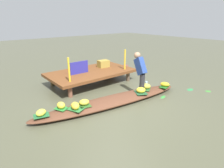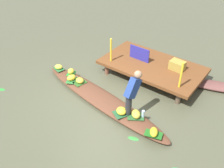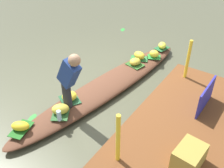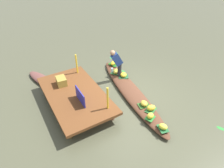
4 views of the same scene
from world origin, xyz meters
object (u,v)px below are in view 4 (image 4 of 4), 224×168
Objects in this scene: vendor_person at (117,62)px; water_bottle at (112,70)px; banana_bunch_3 at (163,127)px; banana_bunch_2 at (116,71)px; banana_bunch_6 at (151,108)px; produce_crate at (61,81)px; banana_bunch_1 at (113,63)px; vendor_boat at (131,92)px; market_banner at (80,96)px; moored_boat at (44,81)px; banana_bunch_4 at (150,116)px; banana_bunch_0 at (144,103)px; banana_bunch_5 at (123,75)px.

water_bottle is at bearing 1.89° from vendor_person.
banana_bunch_3 is 0.21× the size of vendor_person.
banana_bunch_2 is 0.26× the size of vendor_person.
vendor_person is (2.28, -0.10, 0.59)m from banana_bunch_6.
banana_bunch_6 is 3.28m from produce_crate.
produce_crate reaches higher than banana_bunch_1.
produce_crate is at bearing 68.12° from vendor_boat.
banana_bunch_2 is at bearing 2.43° from vendor_boat.
vendor_boat is 23.87× the size of water_bottle.
market_banner is at bearing 124.62° from water_bottle.
moored_boat is 1.33m from produce_crate.
banana_bunch_4 is at bearing 4.24° from banana_bunch_3.
banana_bunch_4 is (0.53, 0.04, 0.01)m from banana_bunch_3.
vendor_boat is at bearing 174.12° from banana_bunch_2.
produce_crate is (0.21, 2.22, -0.27)m from vendor_person.
vendor_boat is 0.95m from banana_bunch_0.
vendor_person reaches higher than banana_bunch_0.
vendor_person is (-0.20, 0.10, 0.59)m from banana_bunch_2.
moored_boat is at bearing 67.09° from banana_bunch_2.
banana_bunch_5 is 0.39× the size of market_banner.
banana_bunch_3 is 3.44m from water_bottle.
banana_bunch_6 is (0.27, -0.26, 0.00)m from banana_bunch_4.
produce_crate is (2.49, 2.11, 0.32)m from banana_bunch_6.
banana_bunch_3 reaches higher than moored_boat.
water_bottle reaches higher than banana_bunch_4.
banana_bunch_2 is 1.36× the size of banana_bunch_4.
moored_boat is 10.20× the size of water_bottle.
banana_bunch_2 is at bearing -4.61° from banana_bunch_6.
banana_bunch_3 is at bearing 169.48° from banana_bunch_5.
moored_boat is at bearing 62.73° from vendor_person.
vendor_person is 2.71× the size of produce_crate.
banana_bunch_6 is (-2.11, 0.32, 0.01)m from banana_bunch_5.
vendor_boat is 3.55m from moored_boat.
moored_boat is 6.72× the size of banana_bunch_2.
market_banner is at bearing 97.60° from vendor_boat.
banana_bunch_2 is (-0.67, 0.26, 0.01)m from banana_bunch_1.
banana_bunch_6 reaches higher than banana_bunch_4.
market_banner is at bearing 117.14° from vendor_person.
vendor_boat is at bearing -150.70° from moored_boat.
vendor_boat is 18.87× the size of banana_bunch_3.
banana_bunch_2 reaches higher than vendor_boat.
vendor_boat is at bearing -89.75° from market_banner.
banana_bunch_4 is 0.79× the size of banana_bunch_5.
water_bottle is 0.46× the size of produce_crate.
vendor_person is at bearing 6.48° from vendor_boat.
moored_boat is at bearing 80.84° from banana_bunch_1.
market_banner is at bearing 47.56° from banana_bunch_4.
banana_bunch_3 is at bearing 172.74° from banana_bunch_2.
banana_bunch_5 is (-0.37, -0.12, -0.00)m from banana_bunch_2.
vendor_boat is 2.34× the size of moored_boat.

